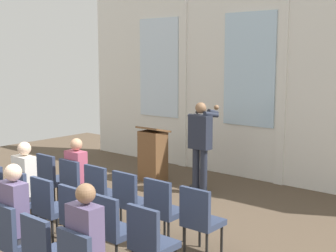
{
  "coord_description": "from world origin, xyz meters",
  "views": [
    {
      "loc": [
        5.03,
        -2.99,
        2.6
      ],
      "look_at": [
        -0.04,
        3.02,
        1.43
      ],
      "focal_mm": 49.9,
      "sensor_mm": 36.0,
      "label": 1
    }
  ],
  "objects_px": {
    "chair_r0_c3": "(130,198)",
    "audience_r2_c3": "(18,215)",
    "audience_r0_c1": "(79,172)",
    "chair_r0_c4": "(163,207)",
    "chair_r0_c5": "(200,217)",
    "mic_stand": "(197,171)",
    "chair_r1_c2": "(49,205)",
    "chair_r0_c2": "(101,190)",
    "speaker": "(201,141)",
    "chair_r0_c0": "(52,177)",
    "lectern": "(153,154)",
    "chair_r2_c3": "(13,236)",
    "audience_r2_c5": "(89,243)",
    "chair_r1_c1": "(24,197)",
    "audience_r1_c1": "(28,181)",
    "chair_r0_c1": "(75,183)",
    "chair_r1_c5": "(150,239)",
    "chair_r1_c4": "(112,226)",
    "chair_r1_c0": "(1,189)",
    "chair_r2_c4": "(45,251)",
    "chair_r1_c3": "(78,215)"
  },
  "relations": [
    {
      "from": "chair_r0_c3",
      "to": "audience_r2_c3",
      "type": "xyz_separation_m",
      "value": [
        0.0,
        -1.86,
        0.23
      ]
    },
    {
      "from": "audience_r0_c1",
      "to": "chair_r0_c4",
      "type": "relative_size",
      "value": 1.36
    },
    {
      "from": "audience_r0_c1",
      "to": "chair_r0_c5",
      "type": "xyz_separation_m",
      "value": [
        2.55,
        -0.08,
        -0.18
      ]
    },
    {
      "from": "mic_stand",
      "to": "chair_r1_c2",
      "type": "xyz_separation_m",
      "value": [
        0.09,
        -3.59,
        0.2
      ]
    },
    {
      "from": "chair_r0_c2",
      "to": "speaker",
      "type": "bearing_deg",
      "value": 85.32
    },
    {
      "from": "speaker",
      "to": "chair_r0_c0",
      "type": "xyz_separation_m",
      "value": [
        -1.47,
        -2.36,
        -0.49
      ]
    },
    {
      "from": "lectern",
      "to": "chair_r0_c3",
      "type": "distance_m",
      "value": 3.03
    },
    {
      "from": "audience_r0_c1",
      "to": "chair_r2_c3",
      "type": "relative_size",
      "value": 1.36
    },
    {
      "from": "chair_r2_c3",
      "to": "audience_r2_c5",
      "type": "distance_m",
      "value": 1.3
    },
    {
      "from": "chair_r1_c1",
      "to": "lectern",
      "type": "bearing_deg",
      "value": 98.14
    },
    {
      "from": "audience_r1_c1",
      "to": "chair_r0_c2",
      "type": "bearing_deg",
      "value": 54.36
    },
    {
      "from": "chair_r0_c3",
      "to": "chair_r0_c1",
      "type": "bearing_deg",
      "value": 180.0
    },
    {
      "from": "speaker",
      "to": "chair_r1_c2",
      "type": "bearing_deg",
      "value": -93.32
    },
    {
      "from": "chair_r1_c1",
      "to": "audience_r0_c1",
      "type": "bearing_deg",
      "value": 90.0
    },
    {
      "from": "lectern",
      "to": "chair_r2_c3",
      "type": "relative_size",
      "value": 1.23
    },
    {
      "from": "chair_r1_c5",
      "to": "chair_r2_c3",
      "type": "bearing_deg",
      "value": -142.78
    },
    {
      "from": "speaker",
      "to": "chair_r1_c5",
      "type": "bearing_deg",
      "value": -62.66
    },
    {
      "from": "chair_r1_c2",
      "to": "chair_r1_c5",
      "type": "height_order",
      "value": "same"
    },
    {
      "from": "speaker",
      "to": "chair_r1_c4",
      "type": "distance_m",
      "value": 3.53
    },
    {
      "from": "lectern",
      "to": "chair_r1_c2",
      "type": "bearing_deg",
      "value": -71.8
    },
    {
      "from": "speaker",
      "to": "chair_r1_c0",
      "type": "relative_size",
      "value": 1.87
    },
    {
      "from": "lectern",
      "to": "chair_r1_c0",
      "type": "height_order",
      "value": "lectern"
    },
    {
      "from": "mic_stand",
      "to": "chair_r0_c1",
      "type": "distance_m",
      "value": 2.68
    },
    {
      "from": "chair_r1_c1",
      "to": "chair_r1_c2",
      "type": "height_order",
      "value": "same"
    },
    {
      "from": "chair_r1_c4",
      "to": "chair_r2_c4",
      "type": "bearing_deg",
      "value": -90.0
    },
    {
      "from": "chair_r1_c0",
      "to": "chair_r0_c3",
      "type": "bearing_deg",
      "value": 26.86
    },
    {
      "from": "speaker",
      "to": "chair_r0_c2",
      "type": "bearing_deg",
      "value": -94.68
    },
    {
      "from": "chair_r0_c1",
      "to": "audience_r0_c1",
      "type": "height_order",
      "value": "audience_r0_c1"
    },
    {
      "from": "chair_r0_c5",
      "to": "audience_r2_c3",
      "type": "distance_m",
      "value": 2.27
    },
    {
      "from": "chair_r1_c3",
      "to": "chair_r1_c4",
      "type": "height_order",
      "value": "same"
    },
    {
      "from": "lectern",
      "to": "chair_r0_c1",
      "type": "bearing_deg",
      "value": -78.74
    },
    {
      "from": "speaker",
      "to": "chair_r0_c4",
      "type": "bearing_deg",
      "value": -65.34
    },
    {
      "from": "chair_r0_c0",
      "to": "chair_r1_c0",
      "type": "height_order",
      "value": "same"
    },
    {
      "from": "chair_r1_c5",
      "to": "chair_r1_c4",
      "type": "bearing_deg",
      "value": 180.0
    },
    {
      "from": "audience_r2_c3",
      "to": "chair_r0_c5",
      "type": "bearing_deg",
      "value": 55.55
    },
    {
      "from": "chair_r1_c2",
      "to": "chair_r2_c4",
      "type": "bearing_deg",
      "value": -37.22
    },
    {
      "from": "chair_r0_c1",
      "to": "audience_r2_c3",
      "type": "xyz_separation_m",
      "value": [
        1.27,
        -1.86,
        0.23
      ]
    },
    {
      "from": "chair_r0_c3",
      "to": "chair_r1_c4",
      "type": "relative_size",
      "value": 1.0
    },
    {
      "from": "chair_r0_c2",
      "to": "chair_r2_c3",
      "type": "xyz_separation_m",
      "value": [
        0.64,
        -1.94,
        0.0
      ]
    },
    {
      "from": "chair_r1_c5",
      "to": "chair_r2_c3",
      "type": "relative_size",
      "value": 1.0
    },
    {
      "from": "chair_r0_c1",
      "to": "chair_r1_c1",
      "type": "distance_m",
      "value": 0.97
    },
    {
      "from": "chair_r1_c2",
      "to": "chair_r2_c3",
      "type": "relative_size",
      "value": 1.0
    },
    {
      "from": "chair_r0_c5",
      "to": "chair_r2_c4",
      "type": "xyz_separation_m",
      "value": [
        -0.64,
        -1.94,
        0.0
      ]
    },
    {
      "from": "chair_r1_c3",
      "to": "audience_r2_c3",
      "type": "height_order",
      "value": "audience_r2_c3"
    },
    {
      "from": "chair_r2_c4",
      "to": "audience_r2_c5",
      "type": "xyz_separation_m",
      "value": [
        0.64,
        0.08,
        0.23
      ]
    },
    {
      "from": "chair_r0_c0",
      "to": "chair_r0_c3",
      "type": "relative_size",
      "value": 1.0
    },
    {
      "from": "mic_stand",
      "to": "chair_r1_c0",
      "type": "height_order",
      "value": "mic_stand"
    },
    {
      "from": "chair_r1_c5",
      "to": "audience_r2_c3",
      "type": "relative_size",
      "value": 0.68
    },
    {
      "from": "lectern",
      "to": "chair_r1_c2",
      "type": "distance_m",
      "value": 3.61
    },
    {
      "from": "audience_r0_c1",
      "to": "chair_r0_c4",
      "type": "distance_m",
      "value": 1.92
    }
  ]
}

